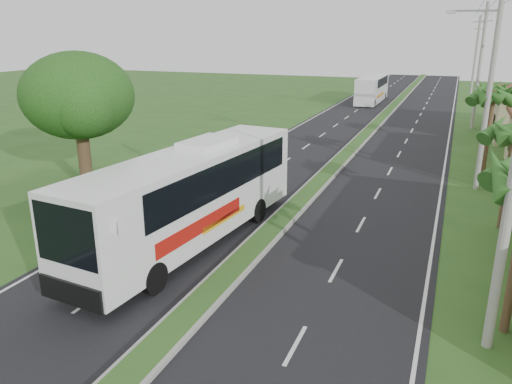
% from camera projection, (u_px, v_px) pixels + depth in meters
% --- Properties ---
extents(ground, '(180.00, 180.00, 0.00)m').
position_uv_depth(ground, '(186.00, 320.00, 15.27)').
color(ground, '#2B531E').
rests_on(ground, ground).
extents(road_asphalt, '(14.00, 160.00, 0.02)m').
position_uv_depth(road_asphalt, '(336.00, 166.00, 32.96)').
color(road_asphalt, black).
rests_on(road_asphalt, ground).
extents(median_strip, '(1.20, 160.00, 0.18)m').
position_uv_depth(median_strip, '(336.00, 165.00, 32.93)').
color(median_strip, gray).
rests_on(median_strip, ground).
extents(lane_edge_left, '(0.12, 160.00, 0.01)m').
position_uv_depth(lane_edge_left, '(243.00, 157.00, 35.33)').
color(lane_edge_left, silver).
rests_on(lane_edge_left, ground).
extents(lane_edge_right, '(0.12, 160.00, 0.01)m').
position_uv_depth(lane_edge_right, '(443.00, 177.00, 30.59)').
color(lane_edge_right, silver).
rests_on(lane_edge_right, ground).
extents(palm_verge_c, '(2.40, 2.40, 5.85)m').
position_uv_depth(palm_verge_c, '(494.00, 96.00, 27.41)').
color(palm_verge_c, '#473321').
rests_on(palm_verge_c, ground).
extents(palm_verge_d, '(2.40, 2.40, 5.25)m').
position_uv_depth(palm_verge_d, '(494.00, 90.00, 35.37)').
color(palm_verge_d, '#473321').
rests_on(palm_verge_d, ground).
extents(shade_tree, '(6.30, 6.00, 7.54)m').
position_uv_depth(shade_tree, '(77.00, 99.00, 26.88)').
color(shade_tree, '#473321').
rests_on(shade_tree, ground).
extents(utility_pole_b, '(3.20, 0.28, 12.00)m').
position_uv_depth(utility_pole_b, '(491.00, 76.00, 26.29)').
color(utility_pole_b, gray).
rests_on(utility_pole_b, ground).
extents(utility_pole_c, '(1.60, 0.28, 11.00)m').
position_uv_depth(utility_pole_c, '(480.00, 65.00, 44.16)').
color(utility_pole_c, gray).
rests_on(utility_pole_c, ground).
extents(utility_pole_d, '(1.60, 0.28, 10.50)m').
position_uv_depth(utility_pole_d, '(475.00, 58.00, 61.93)').
color(utility_pole_d, gray).
rests_on(utility_pole_d, ground).
extents(coach_bus_main, '(3.99, 13.16, 4.19)m').
position_uv_depth(coach_bus_main, '(192.00, 190.00, 20.24)').
color(coach_bus_main, white).
rests_on(coach_bus_main, ground).
extents(coach_bus_far, '(2.48, 11.01, 3.20)m').
position_uv_depth(coach_bus_far, '(372.00, 88.00, 62.91)').
color(coach_bus_far, white).
rests_on(coach_bus_far, ground).
extents(motorcyclist, '(1.97, 1.25, 2.45)m').
position_uv_depth(motorcyclist, '(249.00, 196.00, 24.08)').
color(motorcyclist, black).
rests_on(motorcyclist, ground).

